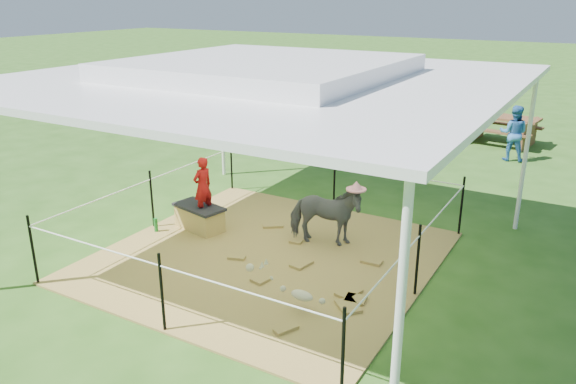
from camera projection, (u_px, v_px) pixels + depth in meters
The scene contains 13 objects.
ground at pixel (268, 257), 8.35m from camera, with size 90.00×90.00×0.00m, color #2D5919.
hay_patch at pixel (268, 256), 8.35m from camera, with size 4.60×4.60×0.03m, color brown.
canopy_tent at pixel (265, 74), 7.45m from camera, with size 6.30×6.30×2.90m.
rope_fence at pixel (267, 217), 8.14m from camera, with size 4.54×4.54×1.00m.
straw_bale at pixel (200, 218), 9.24m from camera, with size 0.82×0.41×0.36m, color #B59941.
dark_cloth at pixel (199, 207), 9.17m from camera, with size 0.87×0.45×0.05m, color black.
woman at pixel (202, 181), 8.97m from camera, with size 0.36×0.23×0.98m, color #A81010.
green_bottle at pixel (156, 225), 9.16m from camera, with size 0.06×0.06×0.23m, color #186D22.
pony at pixel (325, 215), 8.56m from camera, with size 0.52×1.14×0.96m, color #47474C.
pink_hat at pixel (326, 181), 8.38m from camera, with size 0.30×0.30×0.14m, color pink.
foal at pixel (302, 293), 6.81m from camera, with size 0.86×0.48×0.48m, color #C2B68E, non-canonical shape.
picnic_table_near at pixel (502, 130), 14.61m from camera, with size 1.76×1.27×0.73m, color brown.
distant_person at pixel (513, 133), 13.03m from camera, with size 0.63×0.49×1.30m, color #2F6AB2.
Camera 1 is at (4.05, -6.38, 3.70)m, focal length 35.00 mm.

